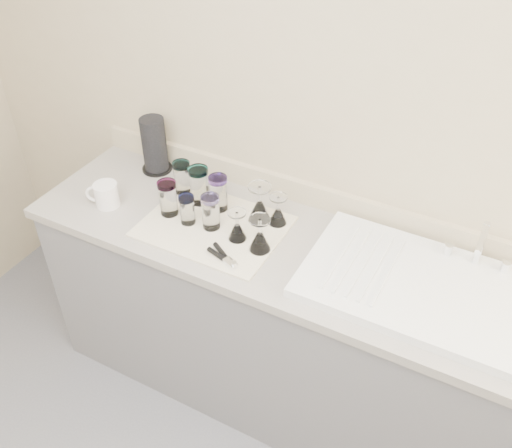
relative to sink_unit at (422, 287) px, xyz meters
The scene contains 16 objects.
counter_unit 0.72m from the sink_unit, behind, with size 2.06×0.62×0.90m.
sink_unit is the anchor object (origin of this frame).
dish_towel 0.83m from the sink_unit, behind, with size 0.55×0.42×0.01m, color white.
tumbler_teal 1.07m from the sink_unit, behind, with size 0.07×0.07×0.15m.
tumbler_cyan 0.96m from the sink_unit, behind, with size 0.08×0.08×0.16m.
tumbler_purple 0.87m from the sink_unit, behind, with size 0.08×0.08×0.15m.
tumbler_magenta 1.03m from the sink_unit, behind, with size 0.08×0.08×0.15m.
tumbler_blue 0.93m from the sink_unit, behind, with size 0.06×0.06×0.12m.
tumbler_lavender 0.83m from the sink_unit, behind, with size 0.07×0.07×0.15m.
goblet_back_left 0.69m from the sink_unit, behind, with size 0.09×0.09×0.16m.
goblet_back_right 0.62m from the sink_unit, behind, with size 0.07×0.07×0.13m.
goblet_front_left 0.71m from the sink_unit, behind, with size 0.07×0.07×0.13m.
goblet_front_right 0.60m from the sink_unit, behind, with size 0.08×0.08×0.15m.
can_opener 0.72m from the sink_unit, 164.58° to the right, with size 0.15×0.10×0.02m.
white_mug 1.30m from the sink_unit, behind, with size 0.15×0.13×0.10m.
paper_towel_roll 1.29m from the sink_unit, behind, with size 0.14×0.14×0.26m.
Camera 1 is at (0.71, -0.31, 2.33)m, focal length 40.00 mm.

